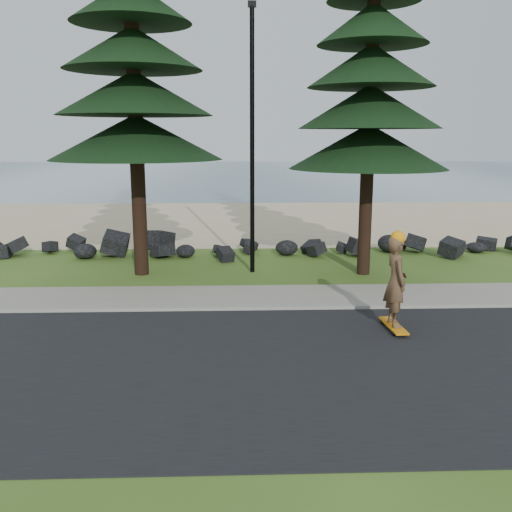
# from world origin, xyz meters

# --- Properties ---
(ground) EXTENTS (160.00, 160.00, 0.00)m
(ground) POSITION_xyz_m (0.00, 0.00, 0.00)
(ground) COLOR #3D5D1D
(ground) RESTS_ON ground
(road) EXTENTS (160.00, 7.00, 0.02)m
(road) POSITION_xyz_m (0.00, -4.50, 0.01)
(road) COLOR black
(road) RESTS_ON ground
(kerb) EXTENTS (160.00, 0.20, 0.10)m
(kerb) POSITION_xyz_m (0.00, -0.90, 0.05)
(kerb) COLOR gray
(kerb) RESTS_ON ground
(sidewalk) EXTENTS (160.00, 2.00, 0.08)m
(sidewalk) POSITION_xyz_m (0.00, 0.20, 0.04)
(sidewalk) COLOR gray
(sidewalk) RESTS_ON ground
(beach_sand) EXTENTS (160.00, 15.00, 0.01)m
(beach_sand) POSITION_xyz_m (0.00, 14.50, 0.01)
(beach_sand) COLOR tan
(beach_sand) RESTS_ON ground
(ocean) EXTENTS (160.00, 58.00, 0.01)m
(ocean) POSITION_xyz_m (0.00, 51.00, 0.00)
(ocean) COLOR #3A586F
(ocean) RESTS_ON ground
(seawall_boulders) EXTENTS (60.00, 2.40, 1.10)m
(seawall_boulders) POSITION_xyz_m (0.00, 5.60, 0.00)
(seawall_boulders) COLOR black
(seawall_boulders) RESTS_ON ground
(pine_right) EXTENTS (4.80, 4.80, 12.72)m
(pine_right) POSITION_xyz_m (3.50, 2.80, 8.02)
(pine_right) COLOR black
(pine_right) RESTS_ON ground
(lamp_post) EXTENTS (0.25, 0.14, 8.14)m
(lamp_post) POSITION_xyz_m (0.00, 3.20, 4.13)
(lamp_post) COLOR black
(lamp_post) RESTS_ON ground
(skateboarder) EXTENTS (0.53, 1.23, 2.25)m
(skateboarder) POSITION_xyz_m (3.00, -2.54, 1.13)
(skateboarder) COLOR orange
(skateboarder) RESTS_ON ground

